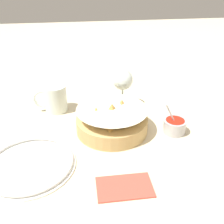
{
  "coord_description": "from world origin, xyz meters",
  "views": [
    {
      "loc": [
        0.12,
        0.69,
        0.45
      ],
      "look_at": [
        0.02,
        0.03,
        0.07
      ],
      "focal_mm": 40.0,
      "sensor_mm": 36.0,
      "label": 1
    }
  ],
  "objects_px": {
    "wine_glass": "(123,81)",
    "sauce_cup": "(174,125)",
    "side_plate": "(30,164)",
    "beer_mug": "(55,99)",
    "food_basket": "(112,121)"
  },
  "relations": [
    {
      "from": "beer_mug",
      "to": "food_basket",
      "type": "bearing_deg",
      "value": 138.02
    },
    {
      "from": "sauce_cup",
      "to": "wine_glass",
      "type": "height_order",
      "value": "wine_glass"
    },
    {
      "from": "sauce_cup",
      "to": "beer_mug",
      "type": "height_order",
      "value": "sauce_cup"
    },
    {
      "from": "food_basket",
      "to": "beer_mug",
      "type": "xyz_separation_m",
      "value": [
        0.18,
        -0.16,
        0.01
      ]
    },
    {
      "from": "beer_mug",
      "to": "side_plate",
      "type": "bearing_deg",
      "value": 78.98
    },
    {
      "from": "beer_mug",
      "to": "side_plate",
      "type": "height_order",
      "value": "beer_mug"
    },
    {
      "from": "food_basket",
      "to": "side_plate",
      "type": "xyz_separation_m",
      "value": [
        0.24,
        0.13,
        -0.03
      ]
    },
    {
      "from": "sauce_cup",
      "to": "beer_mug",
      "type": "bearing_deg",
      "value": -28.63
    },
    {
      "from": "sauce_cup",
      "to": "wine_glass",
      "type": "distance_m",
      "value": 0.25
    },
    {
      "from": "food_basket",
      "to": "sauce_cup",
      "type": "height_order",
      "value": "sauce_cup"
    },
    {
      "from": "food_basket",
      "to": "side_plate",
      "type": "bearing_deg",
      "value": 29.19
    },
    {
      "from": "wine_glass",
      "to": "sauce_cup",
      "type": "bearing_deg",
      "value": 121.75
    },
    {
      "from": "sauce_cup",
      "to": "side_plate",
      "type": "xyz_separation_m",
      "value": [
        0.43,
        0.09,
        -0.02
      ]
    },
    {
      "from": "beer_mug",
      "to": "side_plate",
      "type": "xyz_separation_m",
      "value": [
        0.06,
        0.3,
        -0.04
      ]
    },
    {
      "from": "sauce_cup",
      "to": "side_plate",
      "type": "bearing_deg",
      "value": 12.28
    }
  ]
}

